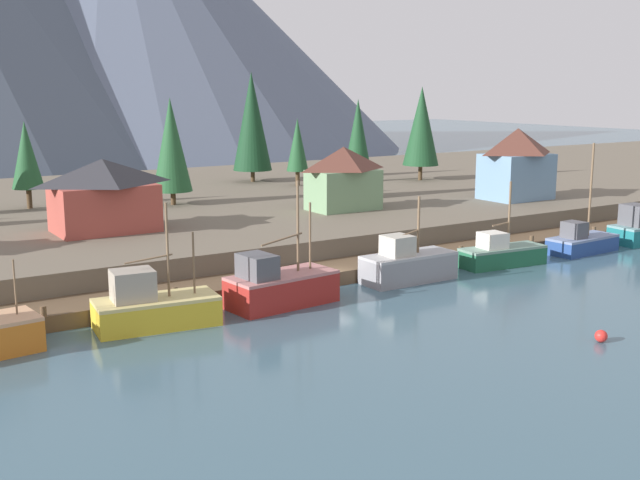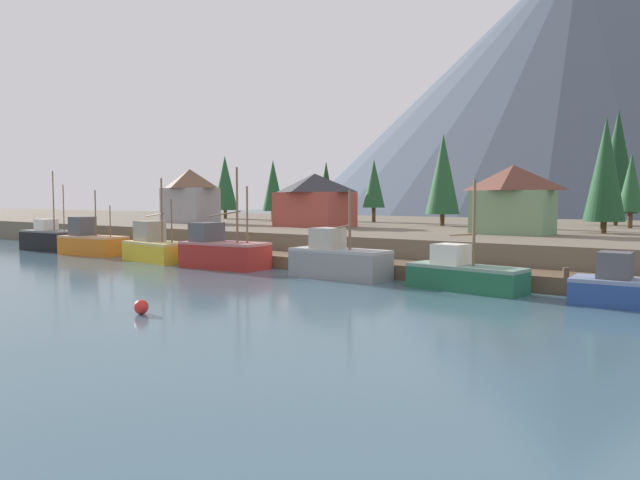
% 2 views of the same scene
% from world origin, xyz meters
% --- Properties ---
extents(ground_plane, '(400.00, 400.00, 1.00)m').
position_xyz_m(ground_plane, '(0.00, 20.00, -0.50)').
color(ground_plane, '#3D5B6B').
extents(dock, '(80.00, 4.00, 1.60)m').
position_xyz_m(dock, '(0.00, 1.99, 0.50)').
color(dock, brown).
rests_on(dock, ground_plane).
extents(shoreline_bank, '(400.00, 56.00, 2.50)m').
position_xyz_m(shoreline_bank, '(0.00, 32.00, 1.25)').
color(shoreline_bank, '#665B4C').
rests_on(shoreline_bank, ground_plane).
extents(mountain_central_peak, '(129.73, 129.73, 63.99)m').
position_xyz_m(mountain_central_peak, '(29.02, 133.79, 32.00)').
color(mountain_central_peak, slate).
rests_on(mountain_central_peak, ground_plane).
extents(fishing_boat_yellow, '(7.41, 3.91, 7.34)m').
position_xyz_m(fishing_boat_yellow, '(-14.33, -2.09, 1.21)').
color(fishing_boat_yellow, gold).
rests_on(fishing_boat_yellow, ground_plane).
extents(fishing_boat_red, '(7.39, 3.87, 8.00)m').
position_xyz_m(fishing_boat_red, '(-5.81, -2.12, 1.29)').
color(fishing_boat_red, maroon).
rests_on(fishing_boat_red, ground_plane).
extents(fishing_boat_grey, '(7.12, 2.79, 6.17)m').
position_xyz_m(fishing_boat_grey, '(5.21, -1.53, 1.24)').
color(fishing_boat_grey, gray).
rests_on(fishing_boat_grey, ground_plane).
extents(fishing_boat_green, '(7.30, 3.03, 6.67)m').
position_xyz_m(fishing_boat_green, '(14.59, -1.63, 0.98)').
color(fishing_boat_green, '#1E5B3D').
rests_on(fishing_boat_green, ground_plane).
extents(fishing_boat_blue, '(6.79, 3.05, 9.28)m').
position_xyz_m(fishing_boat_blue, '(24.06, -1.67, 0.93)').
color(fishing_boat_blue, navy).
rests_on(fishing_boat_blue, ground_plane).
extents(house_red, '(8.12, 5.65, 5.82)m').
position_xyz_m(house_red, '(-11.11, 16.65, 5.47)').
color(house_red, '#9E4238').
rests_on(house_red, shoreline_bank).
extents(house_blue, '(7.00, 5.10, 7.27)m').
position_xyz_m(house_blue, '(30.33, 12.01, 6.22)').
color(house_blue, '#6689A8').
rests_on(house_blue, shoreline_bank).
extents(house_green, '(6.66, 4.20, 5.93)m').
position_xyz_m(house_green, '(11.28, 15.62, 5.53)').
color(house_green, '#6B8E66').
rests_on(house_green, shoreline_bank).
extents(conifer_near_left, '(3.49, 3.49, 10.20)m').
position_xyz_m(conifer_near_left, '(17.23, 21.72, 8.12)').
color(conifer_near_left, '#4C3823').
rests_on(conifer_near_left, shoreline_bank).
extents(conifer_near_right, '(4.72, 4.72, 13.21)m').
position_xyz_m(conifer_near_right, '(14.50, 39.96, 9.81)').
color(conifer_near_right, '#4C3823').
rests_on(conifer_near_right, shoreline_bank).
extents(conifer_mid_right, '(2.95, 2.95, 8.27)m').
position_xyz_m(conifer_mid_right, '(-13.45, 32.40, 7.56)').
color(conifer_mid_right, '#4C3823').
rests_on(conifer_mid_right, shoreline_bank).
extents(conifer_centre, '(4.45, 4.45, 11.46)m').
position_xyz_m(conifer_centre, '(32.84, 30.25, 9.15)').
color(conifer_centre, '#4C3823').
rests_on(conifer_centre, shoreline_bank).
extents(conifer_far_left, '(2.57, 2.57, 7.84)m').
position_xyz_m(conifer_far_left, '(17.14, 33.72, 7.24)').
color(conifer_far_left, '#4C3823').
rests_on(conifer_far_left, shoreline_bank).
extents(conifer_far_right, '(3.84, 3.84, 10.40)m').
position_xyz_m(conifer_far_right, '(-0.99, 27.28, 8.36)').
color(conifer_far_right, '#4C3823').
rests_on(conifer_far_right, shoreline_bank).
extents(channel_buoy, '(0.70, 0.70, 0.70)m').
position_xyz_m(channel_buoy, '(5.55, -18.13, 0.35)').
color(channel_buoy, red).
rests_on(channel_buoy, ground_plane).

